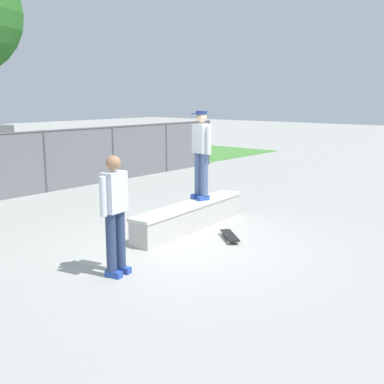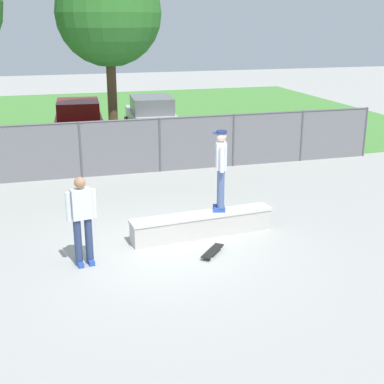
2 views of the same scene
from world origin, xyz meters
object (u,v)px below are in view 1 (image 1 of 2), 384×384
skateboarder (201,150)px  bystander (115,210)px  skateboard (230,236)px  concrete_ledge (191,216)px

skateboarder → bystander: (-3.16, -0.89, -0.55)m
skateboard → concrete_ledge: bearing=84.5°
concrete_ledge → bystander: bystander is taller
skateboarder → bystander: 3.33m
skateboard → bystander: bystander is taller
bystander → skateboarder: bearing=15.8°
concrete_ledge → skateboarder: size_ratio=1.81×
concrete_ledge → skateboarder: (0.45, 0.09, 1.29)m
skateboarder → skateboard: skateboarder is taller
concrete_ledge → skateboarder: bearing=11.5°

